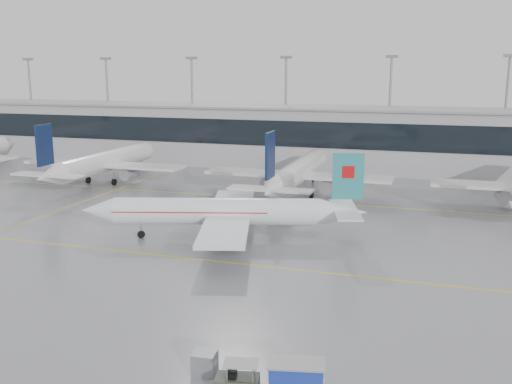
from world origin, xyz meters
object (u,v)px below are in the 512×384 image
(baggage_tug, at_px, (237,381))
(gse_unit, at_px, (205,363))
(air_canada_jet, at_px, (228,212))
(baggage_cart, at_px, (296,376))

(baggage_tug, relative_size, gse_unit, 2.76)
(air_canada_jet, bearing_deg, gse_unit, 91.64)
(air_canada_jet, height_order, baggage_tug, air_canada_jet)
(baggage_tug, height_order, baggage_cart, baggage_cart)
(baggage_tug, height_order, gse_unit, baggage_tug)
(air_canada_jet, relative_size, gse_unit, 22.23)
(air_canada_jet, relative_size, baggage_tug, 8.07)
(baggage_tug, relative_size, baggage_cart, 1.08)
(baggage_cart, relative_size, gse_unit, 2.55)
(air_canada_jet, xyz_separation_m, baggage_tug, (12.00, -30.65, -2.53))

